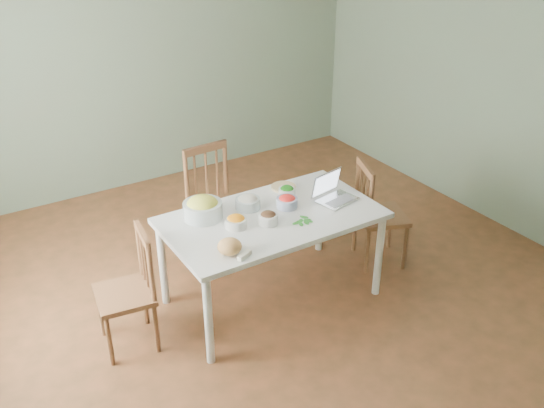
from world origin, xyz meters
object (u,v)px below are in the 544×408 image
chair_right (382,213)px  laptop (338,189)px  chair_left (124,292)px  bread_boule (230,246)px  dining_table (272,258)px  chair_far (219,207)px  bowl_squash (203,208)px

chair_right → laptop: (-0.54, -0.05, 0.40)m
chair_left → bread_boule: (0.65, -0.38, 0.36)m
dining_table → laptop: size_ratio=5.34×
dining_table → bread_boule: size_ratio=9.78×
chair_far → bowl_squash: (-0.39, -0.51, 0.34)m
bread_boule → bowl_squash: 0.55m
bowl_squash → chair_right: bearing=-9.8°
dining_table → chair_left: (-1.18, 0.08, 0.08)m
chair_far → chair_right: bearing=-36.7°
bread_boule → bowl_squash: (0.06, 0.54, 0.03)m
chair_left → laptop: (1.75, -0.15, 0.42)m
chair_left → bread_boule: bearing=67.5°
dining_table → bread_boule: 0.74m
chair_right → chair_left: bearing=108.9°
chair_far → laptop: size_ratio=3.36×
bowl_squash → chair_far: bearing=52.9°
chair_right → bread_boule: bearing=121.1°
dining_table → chair_right: 1.11m
bowl_squash → laptop: bearing=-17.2°
chair_right → bowl_squash: (-1.57, 0.27, 0.38)m
bread_boule → laptop: laptop is taller
chair_far → bowl_squash: bearing=-130.4°
dining_table → bread_boule: bearing=-150.5°
chair_far → chair_left: 1.29m
bowl_squash → chair_left: bearing=-167.2°
laptop → bowl_squash: bearing=151.9°
chair_far → laptop: 1.11m
chair_far → chair_left: (-1.10, -0.67, -0.06)m
bowl_squash → laptop: 1.08m
chair_right → bowl_squash: chair_right is taller
chair_left → chair_far: bearing=129.1°
chair_left → chair_right: (2.29, -0.11, 0.01)m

